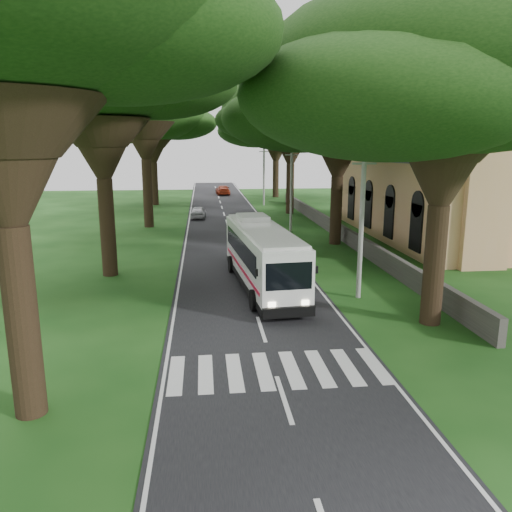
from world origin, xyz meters
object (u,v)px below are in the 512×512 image
object	(u,v)px
distant_car_a	(198,212)
distant_car_c	(223,190)
coach_bus	(262,255)
pole_near	(362,217)
pedestrian	(112,261)
pole_far	(264,172)
church	(449,179)
pole_mid	(291,185)

from	to	relation	value
distant_car_a	distant_car_c	distance (m)	25.32
coach_bus	pole_near	bearing A→B (deg)	-31.76
distant_car_c	pedestrian	world-z (taller)	pedestrian
pole_far	pedestrian	size ratio (longest dim) A/B	5.33
pole_near	church	bearing A→B (deg)	51.50
church	pedestrian	world-z (taller)	church
pedestrian	church	bearing A→B (deg)	-73.75
distant_car_c	coach_bus	bearing A→B (deg)	87.18
pole_near	distant_car_a	world-z (taller)	pole_near
pole_near	distant_car_a	distance (m)	30.34
pole_near	pedestrian	bearing A→B (deg)	154.42
church	pole_mid	size ratio (longest dim) A/B	3.00
church	coach_bus	world-z (taller)	church
coach_bus	distant_car_c	bearing A→B (deg)	85.08
pole_near	pole_far	size ratio (longest dim) A/B	1.00
distant_car_a	distant_car_c	xyz separation A→B (m)	(3.66, 25.05, 0.07)
church	coach_bus	size ratio (longest dim) A/B	2.08
church	pole_mid	distance (m)	13.16
pole_far	distant_car_c	distance (m)	15.17
pedestrian	pole_far	bearing A→B (deg)	-25.03
distant_car_c	pole_far	bearing A→B (deg)	105.74
church	pedestrian	size ratio (longest dim) A/B	15.98
pole_mid	coach_bus	bearing A→B (deg)	-104.95
pole_mid	distant_car_a	bearing A→B (deg)	133.02
distant_car_a	pole_near	bearing A→B (deg)	109.90
coach_bus	distant_car_c	distance (m)	51.64
pole_mid	pedestrian	world-z (taller)	pole_mid
pole_near	pedestrian	world-z (taller)	pole_near
pole_near	coach_bus	size ratio (longest dim) A/B	0.69
pole_near	distant_car_c	world-z (taller)	pole_near
distant_car_c	pedestrian	xyz separation A→B (m)	(-8.76, -47.56, 0.01)
church	distant_car_a	world-z (taller)	church
coach_bus	pedestrian	size ratio (longest dim) A/B	7.69
church	distant_car_a	xyz separation A→B (m)	(-20.72, 13.41, -4.23)
church	pole_near	bearing A→B (deg)	-128.50
distant_car_a	pedestrian	xyz separation A→B (m)	(-5.10, -22.51, 0.07)
church	pole_far	size ratio (longest dim) A/B	3.00
distant_car_c	pedestrian	size ratio (longest dim) A/B	3.28
distant_car_a	pedestrian	distance (m)	23.08
pole_near	pole_far	world-z (taller)	same
pedestrian	coach_bus	bearing A→B (deg)	-118.06
distant_car_c	pole_mid	bearing A→B (deg)	95.06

